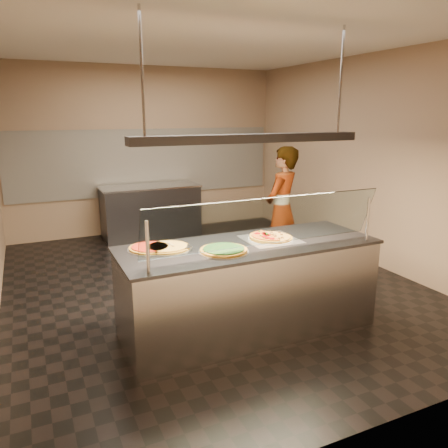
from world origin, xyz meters
name	(u,v)px	position (x,y,z in m)	size (l,w,h in m)	color
ground	(210,284)	(0.00, 0.00, -0.01)	(5.00, 6.00, 0.02)	black
ceiling	(208,38)	(0.00, 0.00, 3.01)	(5.00, 6.00, 0.02)	silver
wall_back	(146,151)	(0.00, 3.01, 1.50)	(5.00, 0.02, 3.00)	#987E62
wall_front	(395,224)	(0.00, -3.01, 1.50)	(5.00, 0.02, 3.00)	#987E62
wall_right	(367,161)	(2.51, 0.00, 1.50)	(0.02, 6.00, 3.00)	#987E62
tile_band	(147,162)	(0.00, 2.98, 1.30)	(4.90, 0.02, 1.20)	silver
serving_counter	(248,288)	(-0.14, -1.34, 0.47)	(2.58, 0.94, 0.93)	#B7B7BC
sneeze_guard	(267,222)	(-0.14, -1.68, 1.23)	(2.34, 0.18, 0.54)	#B7B7BC
perforated_tray	(270,239)	(0.13, -1.30, 0.94)	(0.53, 0.53, 0.01)	silver
half_pizza_pepperoni	(262,237)	(0.02, -1.30, 0.96)	(0.23, 0.44, 0.05)	#8B5C18
half_pizza_sausage	(279,236)	(0.23, -1.30, 0.96)	(0.23, 0.44, 0.04)	#8B5C18
pizza_spinach	(224,250)	(-0.47, -1.46, 0.95)	(0.47, 0.47, 0.03)	silver
pizza_cheese	(167,247)	(-0.92, -1.15, 0.94)	(0.45, 0.45, 0.03)	silver
pizza_tomato	(150,248)	(-1.07, -1.10, 0.94)	(0.42, 0.42, 0.03)	silver
pizza_spatula	(176,245)	(-0.84, -1.18, 0.96)	(0.19, 0.23, 0.02)	#B7B7BC
prep_table	(151,211)	(-0.09, 2.55, 0.47)	(1.73, 0.74, 0.93)	#37373C
worker	(282,210)	(1.12, 0.08, 0.87)	(0.64, 0.42, 1.75)	#3B3540
heat_lamp_housing	(251,138)	(-0.14, -1.34, 1.95)	(2.30, 0.18, 0.08)	#37373C
lamp_rod_left	(142,72)	(-1.14, -1.34, 2.50)	(0.02, 0.02, 1.01)	#B7B7BC
lamp_rod_right	(341,80)	(0.86, -1.34, 2.50)	(0.02, 0.02, 1.01)	#B7B7BC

